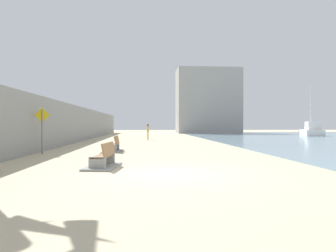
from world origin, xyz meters
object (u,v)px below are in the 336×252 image
(bench_near, at_px, (103,162))
(boat_distant, at_px, (312,130))
(pedestrian_sign, at_px, (42,125))
(person_walking, at_px, (148,131))
(bench_far, at_px, (113,148))

(bench_near, xyz_separation_m, boat_distant, (25.98, 29.66, 0.57))
(boat_distant, relative_size, pedestrian_sign, 2.90)
(person_walking, xyz_separation_m, pedestrian_sign, (-6.13, -14.27, 0.63))
(bench_far, xyz_separation_m, person_walking, (2.24, 13.19, 0.78))
(person_walking, relative_size, pedestrian_sign, 0.65)
(pedestrian_sign, bearing_deg, bench_near, -52.89)
(bench_far, distance_m, person_walking, 13.40)
(boat_distant, bearing_deg, bench_far, -138.84)
(person_walking, distance_m, boat_distant, 25.99)
(boat_distant, height_order, pedestrian_sign, boat_distant)
(bench_near, bearing_deg, person_walking, 84.50)
(bench_near, distance_m, boat_distant, 39.43)
(bench_near, relative_size, bench_far, 1.04)
(bench_far, relative_size, person_walking, 1.23)
(pedestrian_sign, bearing_deg, boat_distant, 38.57)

